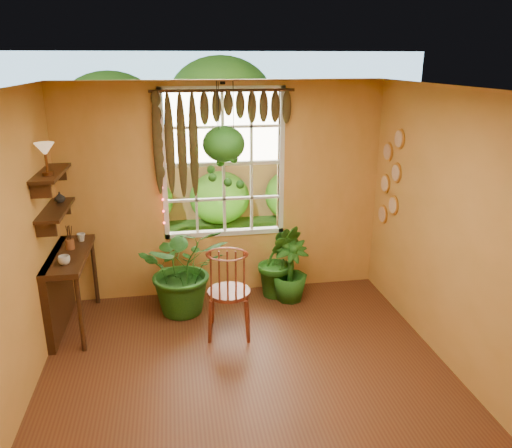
{
  "coord_description": "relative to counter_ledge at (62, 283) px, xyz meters",
  "views": [
    {
      "loc": [
        -0.61,
        -3.77,
        2.94
      ],
      "look_at": [
        0.22,
        1.15,
        1.27
      ],
      "focal_mm": 35.0,
      "sensor_mm": 36.0,
      "label": 1
    }
  ],
  "objects": [
    {
      "name": "floor",
      "position": [
        1.91,
        -1.6,
        -0.55
      ],
      "size": [
        4.5,
        4.5,
        0.0
      ],
      "primitive_type": "plane",
      "color": "#582F19",
      "rests_on": "ground"
    },
    {
      "name": "ceiling",
      "position": [
        1.91,
        -1.6,
        2.15
      ],
      "size": [
        4.5,
        4.5,
        0.0
      ],
      "primitive_type": "plane",
      "rotation": [
        3.14,
        0.0,
        0.0
      ],
      "color": "silver",
      "rests_on": "wall_back"
    },
    {
      "name": "wall_back",
      "position": [
        1.91,
        0.65,
        0.8
      ],
      "size": [
        4.0,
        0.0,
        4.0
      ],
      "primitive_type": "plane",
      "rotation": [
        1.57,
        0.0,
        0.0
      ],
      "color": "gold",
      "rests_on": "floor"
    },
    {
      "name": "wall_right",
      "position": [
        3.91,
        -1.6,
        0.8
      ],
      "size": [
        0.0,
        4.5,
        4.5
      ],
      "primitive_type": "plane",
      "rotation": [
        1.57,
        0.0,
        -1.57
      ],
      "color": "gold",
      "rests_on": "floor"
    },
    {
      "name": "window",
      "position": [
        1.91,
        0.68,
        1.15
      ],
      "size": [
        1.52,
        0.1,
        1.86
      ],
      "color": "silver",
      "rests_on": "wall_back"
    },
    {
      "name": "valance_vine",
      "position": [
        1.82,
        0.56,
        1.73
      ],
      "size": [
        1.7,
        0.12,
        1.1
      ],
      "color": "#3D2610",
      "rests_on": "window"
    },
    {
      "name": "string_lights",
      "position": [
        1.15,
        0.59,
        1.2
      ],
      "size": [
        0.03,
        0.03,
        1.54
      ],
      "primitive_type": null,
      "color": "#FF2633",
      "rests_on": "window"
    },
    {
      "name": "wall_plates",
      "position": [
        3.89,
        0.19,
        1.0
      ],
      "size": [
        0.04,
        0.32,
        1.1
      ],
      "primitive_type": null,
      "color": "#F8E8CB",
      "rests_on": "wall_right"
    },
    {
      "name": "counter_ledge",
      "position": [
        0.0,
        0.0,
        0.0
      ],
      "size": [
        0.4,
        1.2,
        0.9
      ],
      "color": "#3D2610",
      "rests_on": "floor"
    },
    {
      "name": "shelf_lower",
      "position": [
        0.03,
        0.0,
        0.85
      ],
      "size": [
        0.25,
        0.9,
        0.04
      ],
      "primitive_type": "cube",
      "color": "#3D2610",
      "rests_on": "wall_left"
    },
    {
      "name": "shelf_upper",
      "position": [
        0.03,
        0.0,
        1.25
      ],
      "size": [
        0.25,
        0.9,
        0.04
      ],
      "primitive_type": "cube",
      "color": "#3D2610",
      "rests_on": "wall_left"
    },
    {
      "name": "backyard",
      "position": [
        2.15,
        5.27,
        0.73
      ],
      "size": [
        14.0,
        10.0,
        12.0
      ],
      "color": "#1A5217",
      "rests_on": "ground"
    },
    {
      "name": "windsor_chair",
      "position": [
        1.82,
        -0.47,
        -0.18
      ],
      "size": [
        0.54,
        0.57,
        1.27
      ],
      "rotation": [
        0.0,
        0.0,
        -0.16
      ],
      "color": "brown",
      "rests_on": "floor"
    },
    {
      "name": "potted_plant_left",
      "position": [
        1.36,
        0.14,
        0.02
      ],
      "size": [
        1.05,
        0.92,
        1.14
      ],
      "primitive_type": "imported",
      "rotation": [
        0.0,
        0.0,
        0.03
      ],
      "color": "#134714",
      "rests_on": "floor"
    },
    {
      "name": "potted_plant_mid",
      "position": [
        2.56,
        0.37,
        -0.06
      ],
      "size": [
        0.59,
        0.5,
        0.98
      ],
      "primitive_type": "imported",
      "rotation": [
        0.0,
        0.0,
        -0.12
      ],
      "color": "#134714",
      "rests_on": "floor"
    },
    {
      "name": "potted_plant_right",
      "position": [
        2.68,
        0.24,
        -0.15
      ],
      "size": [
        0.5,
        0.5,
        0.81
      ],
      "primitive_type": "imported",
      "rotation": [
        0.0,
        0.0,
        0.12
      ],
      "color": "#134714",
      "rests_on": "floor"
    },
    {
      "name": "hanging_basket",
      "position": [
        1.88,
        0.27,
        1.42
      ],
      "size": [
        0.48,
        0.48,
        1.22
      ],
      "color": "black",
      "rests_on": "ceiling"
    },
    {
      "name": "cup_a",
      "position": [
        0.13,
        -0.33,
        0.4
      ],
      "size": [
        0.16,
        0.16,
        0.1
      ],
      "primitive_type": "imported",
      "rotation": [
        0.0,
        0.0,
        -0.4
      ],
      "color": "silver",
      "rests_on": "counter_ledge"
    },
    {
      "name": "cup_b",
      "position": [
        0.19,
        0.37,
        0.39
      ],
      "size": [
        0.12,
        0.12,
        0.09
      ],
      "primitive_type": "imported",
      "rotation": [
        0.0,
        0.0,
        -0.24
      ],
      "color": "beige",
      "rests_on": "counter_ledge"
    },
    {
      "name": "brush_jar",
      "position": [
        0.11,
        0.13,
        0.48
      ],
      "size": [
        0.09,
        0.09,
        0.35
      ],
      "color": "brown",
      "rests_on": "counter_ledge"
    },
    {
      "name": "shelf_vase",
      "position": [
        0.04,
        0.24,
        0.92
      ],
      "size": [
        0.13,
        0.13,
        0.12
      ],
      "primitive_type": "imported",
      "rotation": [
        0.0,
        0.0,
        0.15
      ],
      "color": "#B2AD99",
      "rests_on": "shelf_lower"
    },
    {
      "name": "tiffany_lamp",
      "position": [
        0.05,
        -0.18,
        1.51
      ],
      "size": [
        0.2,
        0.2,
        0.33
      ],
      "color": "brown",
      "rests_on": "shelf_upper"
    }
  ]
}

